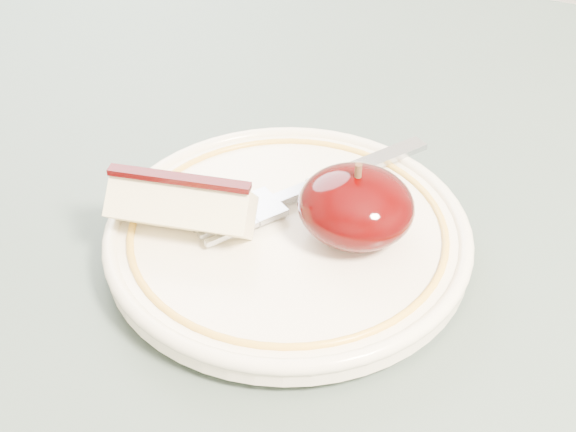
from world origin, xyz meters
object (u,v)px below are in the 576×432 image
at_px(table, 252,369).
at_px(apple_half, 356,206).
at_px(fork, 310,187).
at_px(plate, 288,235).

bearing_deg(table, apple_half, 34.66).
distance_m(table, fork, 0.13).
distance_m(plate, apple_half, 0.05).
bearing_deg(plate, apple_half, 17.45).
bearing_deg(apple_half, fork, 146.94).
xyz_separation_m(plate, fork, (-0.00, 0.04, 0.01)).
height_order(table, fork, fork).
bearing_deg(plate, table, -121.51).
relative_size(apple_half, fork, 0.44).
height_order(table, plate, plate).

